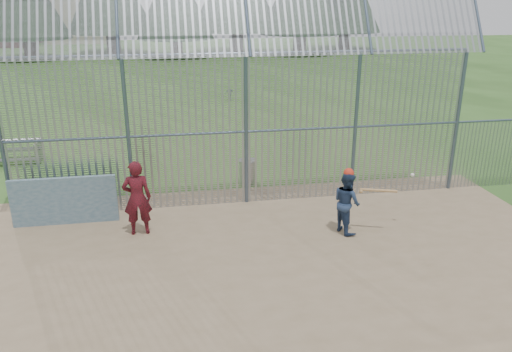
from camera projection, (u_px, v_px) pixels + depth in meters
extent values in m
plane|color=#2D511E|center=(272.00, 266.00, 10.45)|extent=(120.00, 120.00, 0.00)
cube|color=#756047|center=(277.00, 278.00, 9.98)|extent=(14.00, 10.00, 0.02)
cube|color=#38566B|center=(64.00, 201.00, 12.18)|extent=(2.50, 0.12, 1.20)
imported|color=navy|center=(347.00, 202.00, 11.72)|extent=(0.74, 0.85, 1.49)
imported|color=maroon|center=(137.00, 198.00, 11.56)|extent=(0.67, 0.46, 1.80)
imported|color=slate|center=(230.00, 94.00, 26.90)|extent=(0.47, 0.20, 0.80)
sphere|color=red|center=(349.00, 173.00, 11.48)|extent=(0.24, 0.24, 0.24)
cylinder|color=#AA7F4C|center=(379.00, 190.00, 11.59)|extent=(0.83, 0.33, 0.07)
sphere|color=#AA7F4C|center=(361.00, 191.00, 11.52)|extent=(0.09, 0.09, 0.09)
sphere|color=white|center=(412.00, 175.00, 11.80)|extent=(0.09, 0.09, 0.09)
cylinder|color=#969A9F|center=(248.00, 172.00, 14.96)|extent=(0.52, 0.52, 0.70)
cylinder|color=#9EA0A5|center=(248.00, 161.00, 14.83)|extent=(0.56, 0.56, 0.05)
sphere|color=#9EA0A5|center=(248.00, 159.00, 14.82)|extent=(0.10, 0.10, 0.10)
cube|color=slate|center=(39.00, 151.00, 16.99)|extent=(0.06, 0.90, 0.70)
cylinder|color=#47566B|center=(1.00, 143.00, 12.04)|extent=(0.10, 0.10, 4.00)
cylinder|color=#47566B|center=(128.00, 137.00, 12.53)|extent=(0.10, 0.10, 4.00)
cylinder|color=#47566B|center=(246.00, 132.00, 13.01)|extent=(0.10, 0.10, 4.00)
cylinder|color=#47566B|center=(355.00, 127.00, 13.50)|extent=(0.10, 0.10, 4.00)
cylinder|color=#47566B|center=(457.00, 122.00, 13.99)|extent=(0.10, 0.10, 4.00)
cylinder|color=#47566B|center=(246.00, 53.00, 12.34)|extent=(12.00, 0.07, 0.07)
cylinder|color=#47566B|center=(246.00, 132.00, 13.01)|extent=(12.00, 0.06, 0.06)
cube|color=gray|center=(246.00, 132.00, 13.01)|extent=(12.00, 0.02, 4.00)
cube|color=gray|center=(248.00, 27.00, 11.77)|extent=(12.00, 0.77, 1.31)
cylinder|color=#47566B|center=(452.00, 156.00, 14.33)|extent=(0.08, 0.08, 2.00)
cylinder|color=#332319|center=(30.00, 42.00, 44.73)|extent=(1.19, 1.19, 3.06)
cylinder|color=#332319|center=(113.00, 36.00, 48.58)|extent=(1.33, 1.33, 3.42)
cylinder|color=#332319|center=(176.00, 41.00, 45.94)|extent=(1.12, 1.12, 2.88)
cylinder|color=#332319|center=(236.00, 34.00, 49.57)|extent=(1.40, 1.40, 3.60)
cylinder|color=#332319|center=(300.00, 37.00, 48.76)|extent=(1.26, 1.26, 3.24)
cylinder|color=#332319|center=(344.00, 34.00, 53.47)|extent=(1.19, 1.19, 3.06)
cube|color=#B2A58C|center=(81.00, 17.00, 61.24)|extent=(8.00, 7.00, 6.00)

